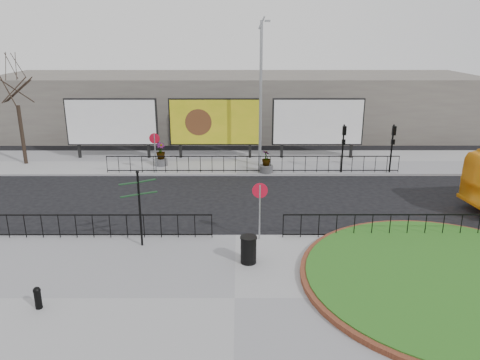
{
  "coord_description": "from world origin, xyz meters",
  "views": [
    {
      "loc": [
        0.15,
        -18.43,
        8.45
      ],
      "look_at": [
        0.19,
        2.2,
        1.9
      ],
      "focal_mm": 35.0,
      "sensor_mm": 36.0,
      "label": 1
    }
  ],
  "objects_px": {
    "fingerpost_sign": "(139,201)",
    "planter_b": "(266,164)",
    "lamp_post": "(261,93)",
    "billboard_mid": "(215,122)",
    "litter_bin": "(249,250)",
    "planter_a": "(161,156)",
    "bollard": "(38,297)"
  },
  "relations": [
    {
      "from": "billboard_mid",
      "to": "planter_a",
      "type": "distance_m",
      "value": 4.38
    },
    {
      "from": "bollard",
      "to": "planter_a",
      "type": "xyz_separation_m",
      "value": [
        1.23,
        16.57,
        0.22
      ]
    },
    {
      "from": "planter_a",
      "to": "planter_b",
      "type": "xyz_separation_m",
      "value": [
        6.77,
        -1.6,
        -0.08
      ]
    },
    {
      "from": "fingerpost_sign",
      "to": "planter_b",
      "type": "xyz_separation_m",
      "value": [
        5.65,
        10.4,
        -1.38
      ]
    },
    {
      "from": "litter_bin",
      "to": "planter_a",
      "type": "relative_size",
      "value": 0.71
    },
    {
      "from": "lamp_post",
      "to": "fingerpost_sign",
      "type": "relative_size",
      "value": 2.89
    },
    {
      "from": "planter_a",
      "to": "planter_b",
      "type": "height_order",
      "value": "planter_a"
    },
    {
      "from": "fingerpost_sign",
      "to": "litter_bin",
      "type": "height_order",
      "value": "fingerpost_sign"
    },
    {
      "from": "billboard_mid",
      "to": "fingerpost_sign",
      "type": "distance_m",
      "value": 14.17
    },
    {
      "from": "lamp_post",
      "to": "planter_a",
      "type": "bearing_deg",
      "value": -180.0
    },
    {
      "from": "lamp_post",
      "to": "litter_bin",
      "type": "height_order",
      "value": "lamp_post"
    },
    {
      "from": "bollard",
      "to": "planter_a",
      "type": "bearing_deg",
      "value": 85.74
    },
    {
      "from": "bollard",
      "to": "litter_bin",
      "type": "distance_m",
      "value": 7.34
    },
    {
      "from": "billboard_mid",
      "to": "planter_b",
      "type": "distance_m",
      "value": 5.25
    },
    {
      "from": "fingerpost_sign",
      "to": "litter_bin",
      "type": "distance_m",
      "value": 4.78
    },
    {
      "from": "lamp_post",
      "to": "planter_b",
      "type": "relative_size",
      "value": 6.58
    },
    {
      "from": "bollard",
      "to": "planter_a",
      "type": "height_order",
      "value": "planter_a"
    },
    {
      "from": "fingerpost_sign",
      "to": "bollard",
      "type": "distance_m",
      "value": 5.36
    },
    {
      "from": "fingerpost_sign",
      "to": "planter_a",
      "type": "relative_size",
      "value": 2.13
    },
    {
      "from": "planter_b",
      "to": "lamp_post",
      "type": "bearing_deg",
      "value": 101.29
    },
    {
      "from": "litter_bin",
      "to": "planter_a",
      "type": "bearing_deg",
      "value": 111.94
    },
    {
      "from": "planter_b",
      "to": "planter_a",
      "type": "bearing_deg",
      "value": 166.7
    },
    {
      "from": "fingerpost_sign",
      "to": "litter_bin",
      "type": "relative_size",
      "value": 3.01
    },
    {
      "from": "billboard_mid",
      "to": "litter_bin",
      "type": "height_order",
      "value": "billboard_mid"
    },
    {
      "from": "bollard",
      "to": "planter_a",
      "type": "distance_m",
      "value": 16.61
    },
    {
      "from": "billboard_mid",
      "to": "planter_a",
      "type": "xyz_separation_m",
      "value": [
        -3.44,
        -1.97,
        -1.85
      ]
    },
    {
      "from": "fingerpost_sign",
      "to": "planter_a",
      "type": "height_order",
      "value": "fingerpost_sign"
    },
    {
      "from": "lamp_post",
      "to": "planter_a",
      "type": "relative_size",
      "value": 6.17
    },
    {
      "from": "billboard_mid",
      "to": "bollard",
      "type": "bearing_deg",
      "value": -104.16
    },
    {
      "from": "fingerpost_sign",
      "to": "planter_b",
      "type": "distance_m",
      "value": 11.91
    },
    {
      "from": "lamp_post",
      "to": "planter_a",
      "type": "xyz_separation_m",
      "value": [
        -6.45,
        -0.0,
        -4.07
      ]
    },
    {
      "from": "bollard",
      "to": "planter_b",
      "type": "bearing_deg",
      "value": 61.86
    }
  ]
}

